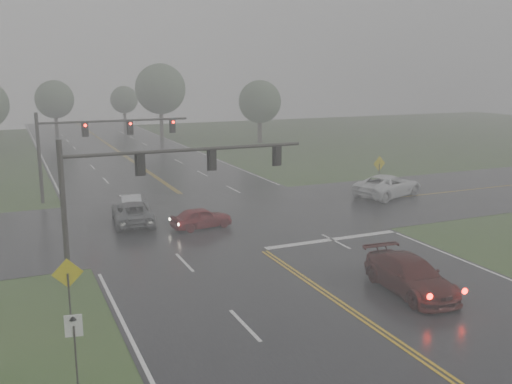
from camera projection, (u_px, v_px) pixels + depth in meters
name	position (u px, v px, depth m)	size (l,w,h in m)	color
ground	(445.00, 376.00, 18.33)	(180.00, 180.00, 0.00)	#304D21
main_road	(225.00, 225.00, 36.23)	(18.00, 160.00, 0.02)	black
cross_street	(215.00, 218.00, 38.02)	(120.00, 14.00, 0.02)	black
stop_bar	(332.00, 240.00, 32.99)	(8.50, 0.50, 0.01)	silver
sedan_maroon	(409.00, 292.00, 25.22)	(2.16, 5.32, 1.54)	#3F0D0B
sedan_red	(202.00, 228.00, 35.47)	(1.54, 3.82, 1.30)	maroon
sedan_silver	(132.00, 211.00, 39.67)	(1.31, 3.76, 1.24)	#BBBDC3
car_grey	(133.00, 224.00, 36.44)	(2.42, 5.24, 1.46)	#4E5054
pickup_white	(387.00, 197.00, 44.32)	(2.84, 6.16, 1.71)	white
signal_gantry_near	(144.00, 177.00, 26.88)	(12.04, 0.29, 6.64)	black
signal_gantry_far	(87.00, 138.00, 42.61)	(11.33, 0.34, 6.66)	black
sign_diamond_west	(68.00, 282.00, 21.35)	(1.15, 0.09, 2.77)	black
sign_arrow_white	(74.00, 337.00, 17.34)	(0.53, 0.12, 2.39)	black
sign_diamond_east	(379.00, 168.00, 45.47)	(1.23, 0.20, 2.96)	black
tree_ne_a	(160.00, 89.00, 81.70)	(7.23, 7.23, 10.61)	#30271F
tree_n_mid	(55.00, 99.00, 83.75)	(5.61, 5.61, 8.24)	#30271F
tree_e_near	(260.00, 102.00, 75.99)	(5.70, 5.70, 8.37)	#30271F
tree_n_far	(124.00, 100.00, 99.31)	(4.75, 4.75, 6.98)	#30271F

